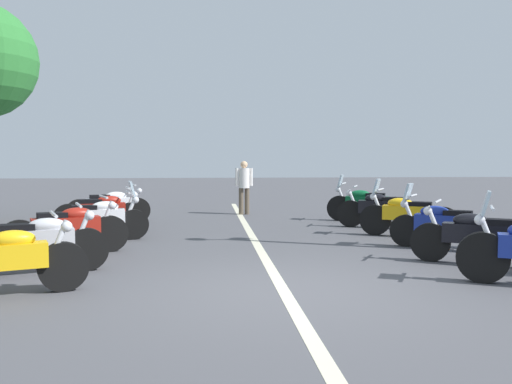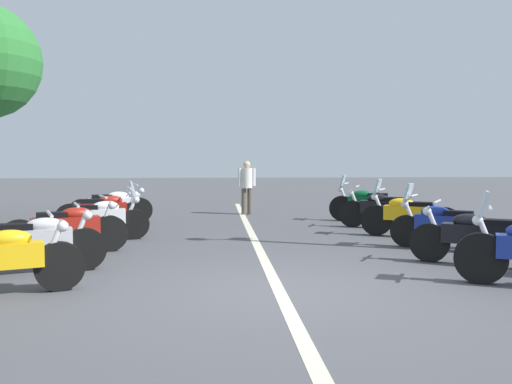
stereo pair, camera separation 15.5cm
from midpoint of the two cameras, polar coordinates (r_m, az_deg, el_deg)
ground_plane at (r=6.86m, az=2.29°, el=-10.39°), size 80.00×80.00×0.00m
lane_centre_stripe at (r=11.07m, az=-0.61°, el=-5.03°), size 17.52×0.16×0.01m
motorcycle_left_row_1 at (r=8.36m, az=-22.70°, el=-4.98°), size 0.90×2.00×1.00m
motorcycle_left_row_2 at (r=9.87m, az=-19.67°, el=-3.62°), size 0.99×2.02×1.00m
motorcycle_left_row_3 at (r=11.31m, az=-16.70°, el=-2.66°), size 0.78×2.05×1.20m
motorcycle_left_row_4 at (r=12.61m, az=-16.26°, el=-2.02°), size 0.80×2.01×1.01m
motorcycle_left_row_5 at (r=14.23m, az=-15.45°, el=-1.41°), size 0.85×2.04×1.00m
motorcycle_right_row_1 at (r=9.06m, az=22.16°, el=-4.34°), size 1.24×1.93×0.99m
motorcycle_right_row_2 at (r=10.40m, az=18.67°, el=-3.26°), size 1.22×1.72×1.19m
motorcycle_right_row_3 at (r=11.83m, az=15.26°, el=-2.31°), size 1.11×1.88×1.22m
motorcycle_right_row_4 at (r=13.17m, az=12.87°, el=-1.74°), size 1.03×2.08×1.00m
motorcycle_right_row_5 at (r=14.46m, az=11.17°, el=-1.20°), size 1.02×1.98×1.22m
bystander_1 at (r=15.99m, az=-1.54°, el=0.91°), size 0.32×0.52×1.58m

